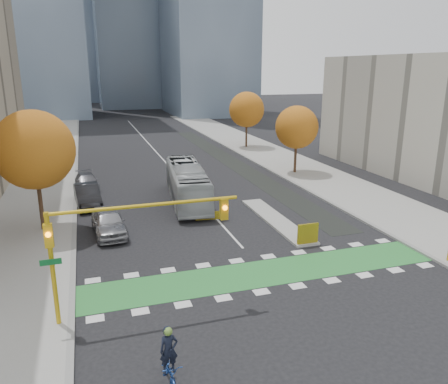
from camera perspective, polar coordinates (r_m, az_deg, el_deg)
ground at (r=23.10m, az=6.87°, el=-12.01°), size 300.00×300.00×0.00m
sidewalk_west at (r=40.22m, az=-23.79°, el=-0.87°), size 7.00×120.00×0.15m
sidewalk_east at (r=45.70m, az=12.01°, el=2.06°), size 7.00×120.00×0.15m
curb_west at (r=39.96m, az=-18.82°, el=-0.46°), size 0.30×120.00×0.16m
curb_east at (r=44.10m, az=8.04°, el=1.75°), size 0.30×120.00×0.16m
bike_crossing at (r=24.32m, az=5.39°, el=-10.44°), size 20.00×3.00×0.01m
centre_line at (r=60.09m, az=-9.06°, el=5.44°), size 0.15×70.00×0.01m
bike_lane_paint at (r=52.24m, az=0.83°, el=4.06°), size 2.50×50.00×0.01m
median_island at (r=32.11m, az=6.78°, el=-3.63°), size 1.60×10.00×0.16m
hazard_board at (r=27.85m, az=10.89°, el=-5.36°), size 1.40×0.12×1.30m
tree_west at (r=31.08m, az=-23.55°, el=5.06°), size 5.20×5.20×8.22m
tree_east_near at (r=45.85m, az=9.47°, el=8.33°), size 4.40×4.40×7.08m
tree_east_far at (r=60.58m, az=2.98°, el=10.70°), size 4.80×4.80×7.65m
traffic_signal_west at (r=19.21m, az=-14.22°, el=-5.15°), size 8.53×0.56×5.20m
cyclist at (r=16.52m, az=-7.14°, el=-21.59°), size 0.74×1.99×2.28m
bus at (r=36.20m, az=-4.84°, el=1.13°), size 3.83×11.40×3.11m
parked_car_a at (r=30.19m, az=-14.83°, el=-3.80°), size 2.36×5.16×1.72m
parked_car_b at (r=36.88m, az=-17.42°, el=-0.41°), size 2.26×5.33×1.71m
parked_car_c at (r=42.16m, az=-17.51°, el=1.33°), size 2.25×4.76×1.34m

